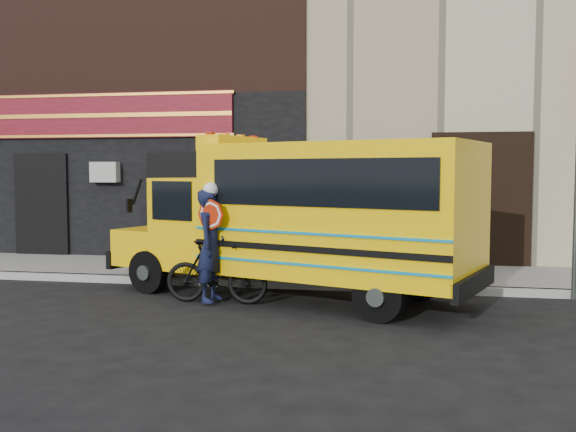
# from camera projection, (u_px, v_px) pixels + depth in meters

# --- Properties ---
(ground) EXTENTS (120.00, 120.00, 0.00)m
(ground) POSITION_uv_depth(u_px,v_px,m) (250.00, 318.00, 9.93)
(ground) COLOR black
(ground) RESTS_ON ground
(curb) EXTENTS (40.00, 0.20, 0.15)m
(curb) POSITION_uv_depth(u_px,v_px,m) (282.00, 284.00, 12.48)
(curb) COLOR #9D9D97
(curb) RESTS_ON ground
(sidewalk) EXTENTS (40.00, 3.00, 0.15)m
(sidewalk) POSITION_uv_depth(u_px,v_px,m) (295.00, 272.00, 13.95)
(sidewalk) COLOR slate
(sidewalk) RESTS_ON ground
(building) EXTENTS (20.00, 10.70, 12.00)m
(building) POSITION_uv_depth(u_px,v_px,m) (330.00, 46.00, 19.76)
(building) COLOR #B9AF8A
(building) RESTS_ON sidewalk
(school_bus) EXTENTS (7.21, 4.32, 2.92)m
(school_bus) POSITION_uv_depth(u_px,v_px,m) (307.00, 215.00, 11.30)
(school_bus) COLOR black
(school_bus) RESTS_ON ground
(bicycle) EXTENTS (1.82, 0.55, 1.09)m
(bicycle) POSITION_uv_depth(u_px,v_px,m) (216.00, 272.00, 11.03)
(bicycle) COLOR black
(bicycle) RESTS_ON ground
(cyclist) EXTENTS (0.52, 0.74, 1.93)m
(cyclist) POSITION_uv_depth(u_px,v_px,m) (211.00, 248.00, 10.94)
(cyclist) COLOR black
(cyclist) RESTS_ON ground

